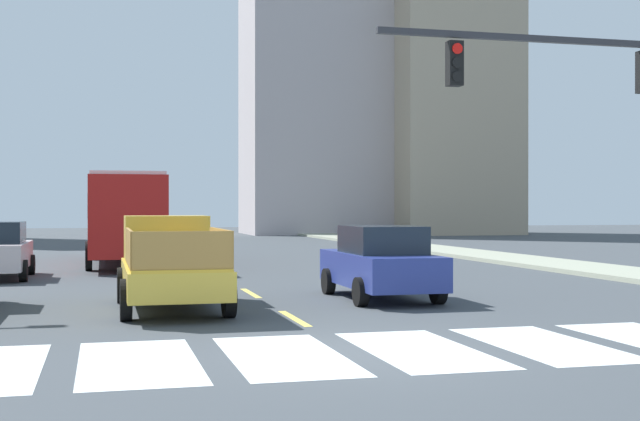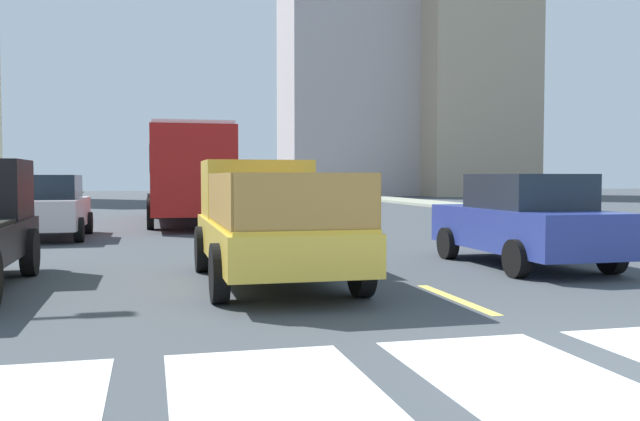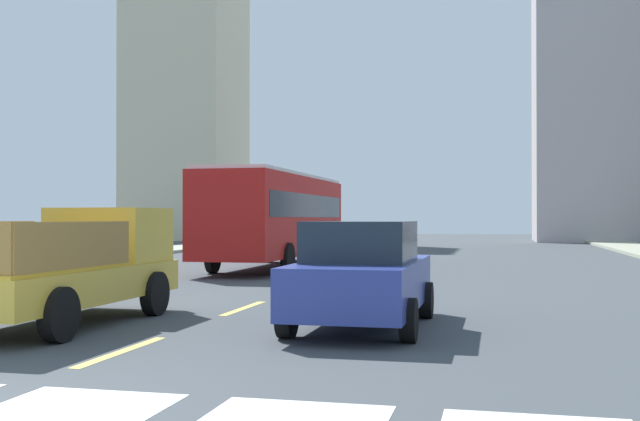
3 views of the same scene
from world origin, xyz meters
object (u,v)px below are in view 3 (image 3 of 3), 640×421
object	(u,v)px
sedan_mid	(362,274)
pickup_stakebed	(73,267)
sedan_near_right	(95,249)
city_bus	(276,213)

from	to	relation	value
sedan_mid	pickup_stakebed	bearing A→B (deg)	-176.36
sedan_near_right	sedan_mid	xyz separation A→B (m)	(9.44, -8.27, 0.00)
pickup_stakebed	city_bus	size ratio (longest dim) A/B	0.48
pickup_stakebed	city_bus	distance (m)	14.42
city_bus	sedan_mid	bearing A→B (deg)	-67.44
city_bus	sedan_near_right	bearing A→B (deg)	-123.90
pickup_stakebed	sedan_near_right	size ratio (longest dim) A/B	1.18
pickup_stakebed	sedan_mid	xyz separation A→B (m)	(4.92, 0.47, -0.08)
sedan_near_right	sedan_mid	world-z (taller)	same
sedan_mid	city_bus	bearing A→B (deg)	109.88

